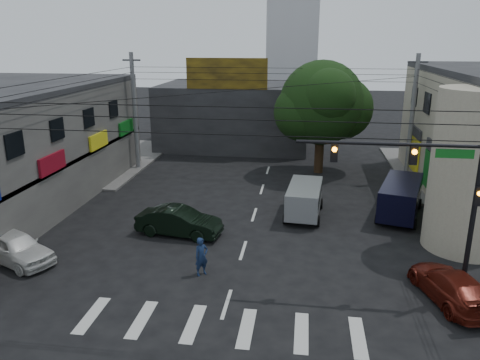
% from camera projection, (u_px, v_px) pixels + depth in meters
% --- Properties ---
extents(ground, '(160.00, 160.00, 0.00)m').
position_uv_depth(ground, '(237.00, 269.00, 21.55)').
color(ground, black).
rests_on(ground, ground).
extents(sidewalk_far_left, '(16.00, 16.00, 0.15)m').
position_uv_depth(sidewalk_far_left, '(64.00, 159.00, 40.98)').
color(sidewalk_far_left, '#514F4C').
rests_on(sidewalk_far_left, ground).
extents(corner_column, '(4.00, 4.00, 8.00)m').
position_uv_depth(corner_column, '(473.00, 171.00, 22.71)').
color(corner_column, gray).
rests_on(corner_column, ground).
extents(building_far, '(14.00, 10.00, 6.00)m').
position_uv_depth(building_far, '(235.00, 115.00, 45.84)').
color(building_far, '#232326').
rests_on(building_far, ground).
extents(billboard, '(7.00, 0.30, 2.60)m').
position_uv_depth(billboard, '(227.00, 74.00, 39.95)').
color(billboard, olive).
rests_on(billboard, building_far).
extents(street_tree, '(6.40, 6.40, 8.70)m').
position_uv_depth(street_tree, '(322.00, 103.00, 35.53)').
color(street_tree, black).
rests_on(street_tree, ground).
extents(traffic_gantry, '(7.10, 0.35, 7.20)m').
position_uv_depth(traffic_gantry, '(433.00, 182.00, 18.15)').
color(traffic_gantry, black).
rests_on(traffic_gantry, ground).
extents(utility_pole_far_left, '(0.32, 0.32, 9.20)m').
position_uv_depth(utility_pole_far_left, '(135.00, 112.00, 36.77)').
color(utility_pole_far_left, '#59595B').
rests_on(utility_pole_far_left, ground).
extents(utility_pole_far_right, '(0.32, 0.32, 9.20)m').
position_uv_depth(utility_pole_far_right, '(412.00, 119.00, 33.97)').
color(utility_pole_far_right, '#59595B').
rests_on(utility_pole_far_right, ground).
extents(dark_sedan, '(2.86, 5.03, 1.51)m').
position_uv_depth(dark_sedan, '(179.00, 222.00, 25.12)').
color(dark_sedan, black).
rests_on(dark_sedan, ground).
extents(white_compact, '(5.07, 5.70, 1.49)m').
position_uv_depth(white_compact, '(15.00, 247.00, 22.05)').
color(white_compact, silver).
rests_on(white_compact, ground).
extents(maroon_sedan, '(4.20, 5.49, 1.31)m').
position_uv_depth(maroon_sedan, '(451.00, 286.00, 18.79)').
color(maroon_sedan, '#4E120B').
rests_on(maroon_sedan, ground).
extents(silver_minivan, '(4.69, 2.55, 1.89)m').
position_uv_depth(silver_minivan, '(304.00, 201.00, 27.75)').
color(silver_minivan, gray).
rests_on(silver_minivan, ground).
extents(navy_van, '(6.36, 4.85, 2.11)m').
position_uv_depth(navy_van, '(400.00, 199.00, 27.68)').
color(navy_van, black).
rests_on(navy_van, ground).
extents(traffic_officer, '(1.07, 1.07, 1.77)m').
position_uv_depth(traffic_officer, '(201.00, 257.00, 20.80)').
color(traffic_officer, '#132243').
rests_on(traffic_officer, ground).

